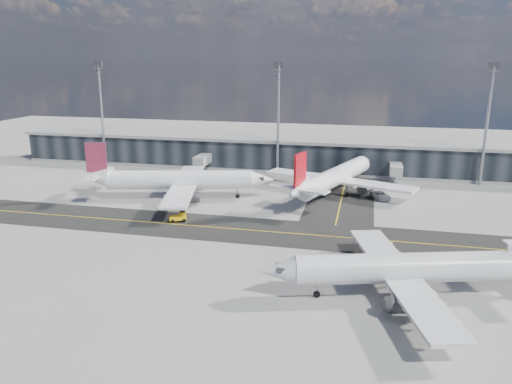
{
  "coord_description": "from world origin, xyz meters",
  "views": [
    {
      "loc": [
        23.2,
        -78.6,
        30.48
      ],
      "look_at": [
        2.44,
        11.86,
        5.0
      ],
      "focal_mm": 35.0,
      "sensor_mm": 36.0,
      "label": 1
    }
  ],
  "objects_px": {
    "service_van": "(381,195)",
    "airliner_near": "(411,268)",
    "baggage_tug": "(179,217)",
    "airliner_af": "(177,180)",
    "airliner_redtail": "(335,177)"
  },
  "relations": [
    {
      "from": "airliner_redtail",
      "to": "baggage_tug",
      "type": "distance_m",
      "value": 37.63
    },
    {
      "from": "service_van",
      "to": "airliner_near",
      "type": "bearing_deg",
      "value": -113.32
    },
    {
      "from": "airliner_redtail",
      "to": "service_van",
      "type": "height_order",
      "value": "airliner_redtail"
    },
    {
      "from": "airliner_af",
      "to": "baggage_tug",
      "type": "distance_m",
      "value": 16.58
    },
    {
      "from": "airliner_redtail",
      "to": "airliner_near",
      "type": "bearing_deg",
      "value": -54.45
    },
    {
      "from": "baggage_tug",
      "to": "service_van",
      "type": "xyz_separation_m",
      "value": [
        37.4,
        24.58,
        -0.16
      ]
    },
    {
      "from": "airliner_redtail",
      "to": "baggage_tug",
      "type": "bearing_deg",
      "value": -116.73
    },
    {
      "from": "airliner_af",
      "to": "airliner_redtail",
      "type": "xyz_separation_m",
      "value": [
        33.52,
        10.78,
        -0.05
      ]
    },
    {
      "from": "airliner_near",
      "to": "service_van",
      "type": "bearing_deg",
      "value": -12.25
    },
    {
      "from": "airliner_af",
      "to": "airliner_redtail",
      "type": "distance_m",
      "value": 35.21
    },
    {
      "from": "airliner_redtail",
      "to": "baggage_tug",
      "type": "height_order",
      "value": "airliner_redtail"
    },
    {
      "from": "baggage_tug",
      "to": "service_van",
      "type": "bearing_deg",
      "value": 95.0
    },
    {
      "from": "baggage_tug",
      "to": "service_van",
      "type": "relative_size",
      "value": 0.58
    },
    {
      "from": "airliner_af",
      "to": "airliner_near",
      "type": "distance_m",
      "value": 59.35
    },
    {
      "from": "airliner_near",
      "to": "service_van",
      "type": "distance_m",
      "value": 46.23
    }
  ]
}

